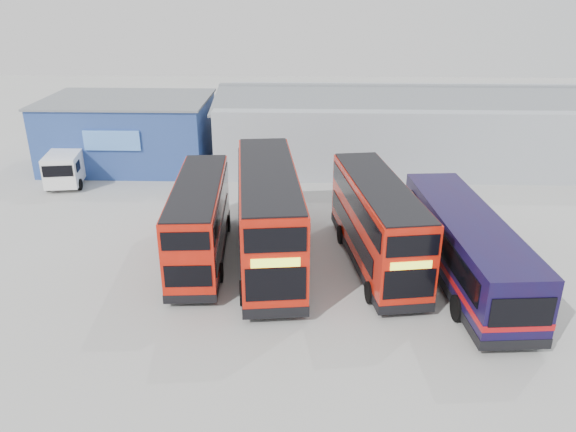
{
  "coord_description": "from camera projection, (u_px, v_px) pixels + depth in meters",
  "views": [
    {
      "loc": [
        -0.56,
        -23.53,
        13.48
      ],
      "look_at": [
        -1.41,
        3.06,
        2.1
      ],
      "focal_mm": 35.0,
      "sensor_mm": 36.0,
      "label": 1
    }
  ],
  "objects": [
    {
      "name": "ground_plane",
      "position": [
        315.0,
        282.0,
        26.91
      ],
      "size": [
        120.0,
        120.0,
        0.0
      ],
      "primitive_type": "plane",
      "color": "#979792",
      "rests_on": "ground"
    },
    {
      "name": "maintenance_shed",
      "position": [
        414.0,
        127.0,
        44.03
      ],
      "size": [
        30.5,
        12.0,
        5.89
      ],
      "color": "#9CA3AB",
      "rests_on": "ground"
    },
    {
      "name": "double_decker_right",
      "position": [
        377.0,
        225.0,
        27.73
      ],
      "size": [
        4.03,
        10.55,
        4.36
      ],
      "rotation": [
        0.0,
        0.0,
        0.15
      ],
      "color": "red",
      "rests_on": "ground"
    },
    {
      "name": "office_block",
      "position": [
        130.0,
        131.0,
        42.84
      ],
      "size": [
        12.3,
        8.32,
        5.12
      ],
      "color": "navy",
      "rests_on": "ground"
    },
    {
      "name": "double_decker_left",
      "position": [
        200.0,
        222.0,
        28.33
      ],
      "size": [
        3.02,
        9.91,
        4.13
      ],
      "rotation": [
        0.0,
        0.0,
        3.21
      ],
      "color": "red",
      "rests_on": "ground"
    },
    {
      "name": "double_decker_centre",
      "position": [
        268.0,
        217.0,
        27.87
      ],
      "size": [
        4.1,
        11.89,
        4.93
      ],
      "rotation": [
        0.0,
        0.0,
        0.11
      ],
      "color": "red",
      "rests_on": "ground"
    },
    {
      "name": "single_decker_blue",
      "position": [
        465.0,
        248.0,
        26.49
      ],
      "size": [
        3.81,
        12.45,
        3.33
      ],
      "rotation": [
        0.0,
        0.0,
        3.22
      ],
      "color": "black",
      "rests_on": "ground"
    },
    {
      "name": "panel_van",
      "position": [
        68.0,
        164.0,
        39.53
      ],
      "size": [
        2.97,
        5.69,
        2.37
      ],
      "rotation": [
        0.0,
        0.0,
        0.15
      ],
      "color": "white",
      "rests_on": "ground"
    }
  ]
}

